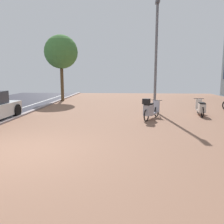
{
  "coord_description": "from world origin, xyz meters",
  "views": [
    {
      "loc": [
        2.83,
        -5.66,
        2.04
      ],
      "look_at": [
        2.43,
        0.9,
        0.98
      ],
      "focal_mm": 37.07,
      "sensor_mm": 36.0,
      "label": 1
    }
  ],
  "objects_px": {
    "scooter_near": "(150,109)",
    "lamp_post": "(156,51)",
    "scooter_mid": "(201,108)",
    "street_tree": "(61,52)"
  },
  "relations": [
    {
      "from": "scooter_near",
      "to": "lamp_post",
      "type": "bearing_deg",
      "value": 78.42
    },
    {
      "from": "lamp_post",
      "to": "scooter_near",
      "type": "bearing_deg",
      "value": -101.58
    },
    {
      "from": "scooter_mid",
      "to": "scooter_near",
      "type": "bearing_deg",
      "value": -156.08
    },
    {
      "from": "lamp_post",
      "to": "street_tree",
      "type": "xyz_separation_m",
      "value": [
        -6.61,
        5.01,
        0.47
      ]
    },
    {
      "from": "scooter_near",
      "to": "scooter_mid",
      "type": "xyz_separation_m",
      "value": [
        2.65,
        1.18,
        -0.08
      ]
    },
    {
      "from": "scooter_near",
      "to": "lamp_post",
      "type": "xyz_separation_m",
      "value": [
        0.49,
        2.4,
        2.81
      ]
    },
    {
      "from": "scooter_near",
      "to": "lamp_post",
      "type": "relative_size",
      "value": 0.29
    },
    {
      "from": "scooter_near",
      "to": "scooter_mid",
      "type": "relative_size",
      "value": 0.93
    },
    {
      "from": "scooter_mid",
      "to": "lamp_post",
      "type": "xyz_separation_m",
      "value": [
        -2.16,
        1.22,
        2.89
      ]
    },
    {
      "from": "street_tree",
      "to": "scooter_near",
      "type": "bearing_deg",
      "value": -50.44
    }
  ]
}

